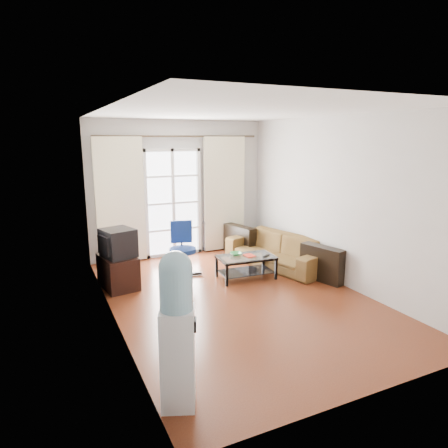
{
  "coord_description": "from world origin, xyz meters",
  "views": [
    {
      "loc": [
        -2.58,
        -5.01,
        2.35
      ],
      "look_at": [
        -0.06,
        0.35,
        1.07
      ],
      "focal_mm": 32.0,
      "sensor_mm": 36.0,
      "label": 1
    }
  ],
  "objects_px": {
    "crt_tv": "(117,243)",
    "task_chair": "(183,260)",
    "coffee_table": "(246,264)",
    "tv_stand": "(118,272)",
    "sofa": "(277,250)",
    "water_cooler": "(177,328)"
  },
  "relations": [
    {
      "from": "crt_tv",
      "to": "task_chair",
      "type": "height_order",
      "value": "crt_tv"
    },
    {
      "from": "coffee_table",
      "to": "tv_stand",
      "type": "xyz_separation_m",
      "value": [
        -2.05,
        0.48,
        0.01
      ]
    },
    {
      "from": "crt_tv",
      "to": "tv_stand",
      "type": "bearing_deg",
      "value": 77.76
    },
    {
      "from": "tv_stand",
      "to": "task_chair",
      "type": "relative_size",
      "value": 0.75
    },
    {
      "from": "sofa",
      "to": "coffee_table",
      "type": "xyz_separation_m",
      "value": [
        -0.84,
        -0.36,
        -0.05
      ]
    },
    {
      "from": "tv_stand",
      "to": "water_cooler",
      "type": "height_order",
      "value": "water_cooler"
    },
    {
      "from": "sofa",
      "to": "coffee_table",
      "type": "relative_size",
      "value": 2.19
    },
    {
      "from": "crt_tv",
      "to": "water_cooler",
      "type": "relative_size",
      "value": 0.41
    },
    {
      "from": "tv_stand",
      "to": "crt_tv",
      "type": "distance_m",
      "value": 0.48
    },
    {
      "from": "crt_tv",
      "to": "task_chair",
      "type": "relative_size",
      "value": 0.62
    },
    {
      "from": "coffee_table",
      "to": "crt_tv",
      "type": "bearing_deg",
      "value": 167.54
    },
    {
      "from": "coffee_table",
      "to": "sofa",
      "type": "bearing_deg",
      "value": 23.22
    },
    {
      "from": "coffee_table",
      "to": "tv_stand",
      "type": "distance_m",
      "value": 2.11
    },
    {
      "from": "tv_stand",
      "to": "crt_tv",
      "type": "xyz_separation_m",
      "value": [
        0.0,
        -0.03,
        0.48
      ]
    },
    {
      "from": "task_chair",
      "to": "water_cooler",
      "type": "distance_m",
      "value": 3.49
    },
    {
      "from": "sofa",
      "to": "water_cooler",
      "type": "height_order",
      "value": "water_cooler"
    },
    {
      "from": "water_cooler",
      "to": "sofa",
      "type": "bearing_deg",
      "value": 67.96
    },
    {
      "from": "crt_tv",
      "to": "water_cooler",
      "type": "xyz_separation_m",
      "value": [
        -0.07,
        -3.13,
        0.01
      ]
    },
    {
      "from": "coffee_table",
      "to": "task_chair",
      "type": "height_order",
      "value": "task_chair"
    },
    {
      "from": "coffee_table",
      "to": "tv_stand",
      "type": "relative_size",
      "value": 1.39
    },
    {
      "from": "sofa",
      "to": "tv_stand",
      "type": "bearing_deg",
      "value": -107.13
    },
    {
      "from": "tv_stand",
      "to": "water_cooler",
      "type": "bearing_deg",
      "value": -100.14
    }
  ]
}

